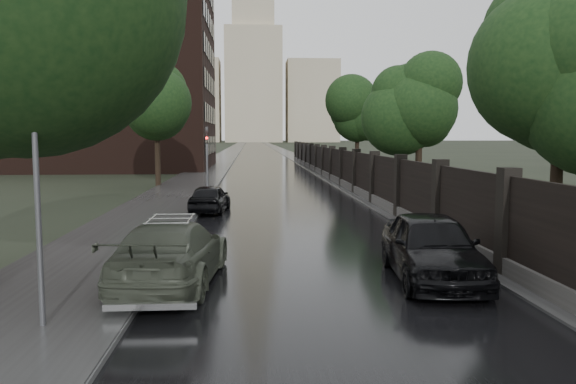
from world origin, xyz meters
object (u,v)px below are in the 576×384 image
Objects in this scene: tree_right_c at (357,119)px; lamp_post at (37,183)px; traffic_light at (207,154)px; tree_left_far at (157,109)px; tree_right_b at (420,109)px; volga_sedan at (171,253)px; tree_right_a at (561,86)px; car_right_near at (432,247)px; hatchback_left at (210,198)px.

tree_right_c reaches higher than lamp_post.
traffic_light is at bearing 87.32° from lamp_post.
tree_left_far is 1.45× the size of lamp_post.
tree_right_b is 20.98m from volga_sedan.
tree_left_far is 1.05× the size of tree_right_c.
tree_right_c is at bearing 51.82° from traffic_light.
tree_right_a is 1.45× the size of car_right_near.
tree_right_c reaches higher than volga_sedan.
traffic_light is (1.10, 23.49, -0.27)m from lamp_post.
tree_left_far is at bearing 126.47° from traffic_light.
tree_left_far is 27.82m from car_right_near.
lamp_post reaches higher than car_right_near.
tree_left_far is 26.91m from tree_right_a.
tree_right_b is at bearing 90.00° from tree_right_a.
car_right_near is (7.99, 3.16, -1.85)m from lamp_post.
tree_left_far is 1.42× the size of volga_sedan.
tree_right_c is 1.37× the size of lamp_post.
tree_left_far reaches higher than lamp_post.
tree_right_a is at bearing -54.83° from tree_left_far.
volga_sedan is 1.37× the size of hatchback_left.
traffic_light is 1.05× the size of hatchback_left.
tree_right_a is (15.50, -22.00, -0.29)m from tree_left_far.
lamp_post is at bearing -92.68° from traffic_light.
tree_right_b is 1.37× the size of lamp_post.
tree_right_c reaches higher than car_right_near.
tree_right_a reaches higher than lamp_post.
car_right_near is (6.89, -20.33, -1.58)m from traffic_light.
traffic_light is 21.53m from car_right_near.
tree_right_c reaches higher than hatchback_left.
tree_right_b is at bearing 78.81° from car_right_near.
tree_right_c is at bearing 90.00° from tree_right_b.
tree_right_a is 1.00× the size of tree_right_c.
tree_right_c is 1.85× the size of hatchback_left.
tree_right_b is (15.50, -8.00, -0.29)m from tree_left_far.
tree_right_b reaches higher than car_right_near.
hatchback_left is at bearing -115.95° from tree_right_c.
tree_right_b reaches higher than traffic_light.
lamp_post is 8.79m from car_right_near.
traffic_light is (-11.80, 16.99, -2.55)m from tree_right_a.
car_right_near is at bearing 21.59° from lamp_post.
volga_sedan is at bearing 60.62° from lamp_post.
tree_right_b is at bearing 57.82° from lamp_post.
volga_sedan is 12.49m from hatchback_left.
tree_right_b reaches higher than volga_sedan.
lamp_post is 1.34× the size of hatchback_left.
tree_right_a is 1.75× the size of traffic_light.
tree_right_a is 32.00m from tree_right_c.
car_right_near is (6.19, -12.53, 0.17)m from hatchback_left.
tree_left_far is 18.45m from tree_right_c.
traffic_light is at bearing 113.34° from car_right_near.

